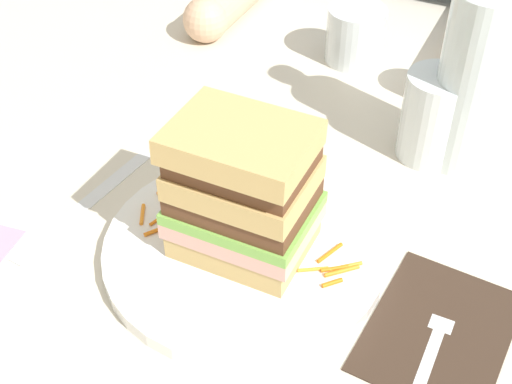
{
  "coord_description": "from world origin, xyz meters",
  "views": [
    {
      "loc": [
        0.21,
        -0.42,
        0.48
      ],
      "look_at": [
        -0.0,
        0.02,
        0.05
      ],
      "focal_mm": 48.92,
      "sensor_mm": 36.0,
      "label": 1
    }
  ],
  "objects_px": {
    "sandwich": "(242,191)",
    "juice_glass": "(434,120)",
    "napkin_dark": "(439,331)",
    "water_bottle": "(476,67)",
    "main_plate": "(242,248)",
    "empty_tumbler_0": "(464,76)",
    "empty_tumbler_1": "(355,35)",
    "fork": "(432,348)",
    "knife": "(83,206)"
  },
  "relations": [
    {
      "from": "sandwich",
      "to": "empty_tumbler_1",
      "type": "relative_size",
      "value": 1.78
    },
    {
      "from": "sandwich",
      "to": "knife",
      "type": "relative_size",
      "value": 0.68
    },
    {
      "from": "main_plate",
      "to": "fork",
      "type": "relative_size",
      "value": 1.61
    },
    {
      "from": "knife",
      "to": "empty_tumbler_0",
      "type": "bearing_deg",
      "value": 49.13
    },
    {
      "from": "main_plate",
      "to": "napkin_dark",
      "type": "relative_size",
      "value": 1.74
    },
    {
      "from": "sandwich",
      "to": "juice_glass",
      "type": "distance_m",
      "value": 0.26
    },
    {
      "from": "main_plate",
      "to": "fork",
      "type": "height_order",
      "value": "main_plate"
    },
    {
      "from": "napkin_dark",
      "to": "fork",
      "type": "bearing_deg",
      "value": -90.49
    },
    {
      "from": "juice_glass",
      "to": "water_bottle",
      "type": "distance_m",
      "value": 0.08
    },
    {
      "from": "knife",
      "to": "juice_glass",
      "type": "height_order",
      "value": "juice_glass"
    },
    {
      "from": "napkin_dark",
      "to": "empty_tumbler_0",
      "type": "distance_m",
      "value": 0.36
    },
    {
      "from": "water_bottle",
      "to": "empty_tumbler_0",
      "type": "height_order",
      "value": "water_bottle"
    },
    {
      "from": "juice_glass",
      "to": "empty_tumbler_0",
      "type": "xyz_separation_m",
      "value": [
        0.01,
        0.11,
        -0.0
      ]
    },
    {
      "from": "fork",
      "to": "water_bottle",
      "type": "height_order",
      "value": "water_bottle"
    },
    {
      "from": "main_plate",
      "to": "water_bottle",
      "type": "xyz_separation_m",
      "value": [
        0.15,
        0.24,
        0.11
      ]
    },
    {
      "from": "main_plate",
      "to": "juice_glass",
      "type": "bearing_deg",
      "value": 62.88
    },
    {
      "from": "fork",
      "to": "empty_tumbler_1",
      "type": "height_order",
      "value": "empty_tumbler_1"
    },
    {
      "from": "sandwich",
      "to": "empty_tumbler_1",
      "type": "bearing_deg",
      "value": 94.14
    },
    {
      "from": "napkin_dark",
      "to": "water_bottle",
      "type": "height_order",
      "value": "water_bottle"
    },
    {
      "from": "juice_glass",
      "to": "empty_tumbler_0",
      "type": "distance_m",
      "value": 0.11
    },
    {
      "from": "empty_tumbler_0",
      "to": "napkin_dark",
      "type": "bearing_deg",
      "value": -79.24
    },
    {
      "from": "main_plate",
      "to": "empty_tumbler_0",
      "type": "relative_size",
      "value": 3.18
    },
    {
      "from": "empty_tumbler_0",
      "to": "empty_tumbler_1",
      "type": "relative_size",
      "value": 1.1
    },
    {
      "from": "knife",
      "to": "empty_tumbler_1",
      "type": "distance_m",
      "value": 0.43
    },
    {
      "from": "napkin_dark",
      "to": "empty_tumbler_1",
      "type": "distance_m",
      "value": 0.46
    },
    {
      "from": "water_bottle",
      "to": "juice_glass",
      "type": "bearing_deg",
      "value": -166.84
    },
    {
      "from": "juice_glass",
      "to": "napkin_dark",
      "type": "bearing_deg",
      "value": -72.75
    },
    {
      "from": "water_bottle",
      "to": "sandwich",
      "type": "bearing_deg",
      "value": -121.66
    },
    {
      "from": "water_bottle",
      "to": "napkin_dark",
      "type": "bearing_deg",
      "value": -79.6
    },
    {
      "from": "main_plate",
      "to": "juice_glass",
      "type": "xyz_separation_m",
      "value": [
        0.12,
        0.23,
        0.04
      ]
    },
    {
      "from": "sandwich",
      "to": "water_bottle",
      "type": "distance_m",
      "value": 0.28
    },
    {
      "from": "knife",
      "to": "juice_glass",
      "type": "xyz_separation_m",
      "value": [
        0.3,
        0.24,
        0.04
      ]
    },
    {
      "from": "main_plate",
      "to": "sandwich",
      "type": "height_order",
      "value": "sandwich"
    },
    {
      "from": "fork",
      "to": "knife",
      "type": "relative_size",
      "value": 0.83
    },
    {
      "from": "main_plate",
      "to": "napkin_dark",
      "type": "height_order",
      "value": "main_plate"
    },
    {
      "from": "fork",
      "to": "juice_glass",
      "type": "xyz_separation_m",
      "value": [
        -0.07,
        0.26,
        0.04
      ]
    },
    {
      "from": "empty_tumbler_1",
      "to": "water_bottle",
      "type": "bearing_deg",
      "value": -40.88
    },
    {
      "from": "sandwich",
      "to": "juice_glass",
      "type": "xyz_separation_m",
      "value": [
        0.12,
        0.23,
        -0.04
      ]
    },
    {
      "from": "juice_glass",
      "to": "empty_tumbler_0",
      "type": "bearing_deg",
      "value": 85.71
    },
    {
      "from": "juice_glass",
      "to": "empty_tumbler_1",
      "type": "relative_size",
      "value": 1.3
    },
    {
      "from": "main_plate",
      "to": "empty_tumbler_1",
      "type": "distance_m",
      "value": 0.39
    },
    {
      "from": "fork",
      "to": "main_plate",
      "type": "bearing_deg",
      "value": 170.45
    },
    {
      "from": "main_plate",
      "to": "fork",
      "type": "xyz_separation_m",
      "value": [
        0.19,
        -0.03,
        -0.0
      ]
    },
    {
      "from": "main_plate",
      "to": "empty_tumbler_0",
      "type": "height_order",
      "value": "empty_tumbler_0"
    },
    {
      "from": "napkin_dark",
      "to": "empty_tumbler_1",
      "type": "height_order",
      "value": "empty_tumbler_1"
    },
    {
      "from": "empty_tumbler_1",
      "to": "juice_glass",
      "type": "bearing_deg",
      "value": -47.38
    },
    {
      "from": "main_plate",
      "to": "empty_tumbler_1",
      "type": "xyz_separation_m",
      "value": [
        -0.03,
        0.39,
        0.03
      ]
    },
    {
      "from": "sandwich",
      "to": "fork",
      "type": "height_order",
      "value": "sandwich"
    },
    {
      "from": "napkin_dark",
      "to": "juice_glass",
      "type": "xyz_separation_m",
      "value": [
        -0.07,
        0.24,
        0.04
      ]
    },
    {
      "from": "napkin_dark",
      "to": "empty_tumbler_0",
      "type": "bearing_deg",
      "value": 100.76
    }
  ]
}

